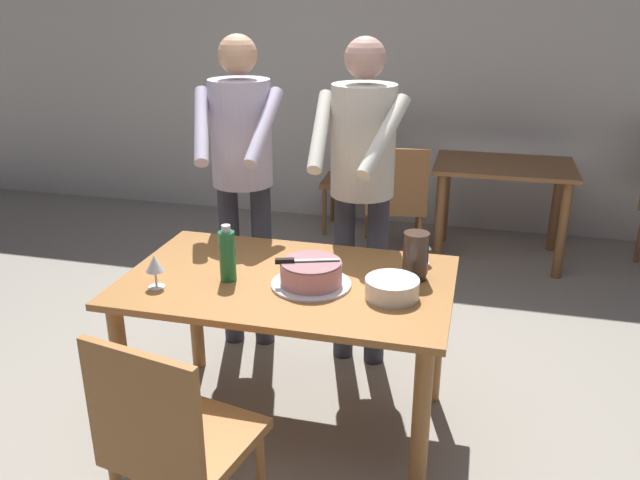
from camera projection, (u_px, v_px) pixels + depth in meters
name	position (u px, v px, depth m)	size (l,w,h in m)	color
ground_plane	(291.00, 422.00, 3.05)	(14.00, 14.00, 0.00)	gray
back_wall	(394.00, 65.00, 5.33)	(10.00, 0.12, 2.70)	beige
main_dining_table	(288.00, 303.00, 2.82)	(1.41, 0.88, 0.75)	#9E6633
cake_on_platter	(311.00, 274.00, 2.69)	(0.34, 0.34, 0.11)	silver
cake_knife	(294.00, 261.00, 2.66)	(0.26, 0.11, 0.02)	silver
plate_stack	(392.00, 288.00, 2.59)	(0.22, 0.22, 0.08)	white
wine_glass_near	(423.00, 243.00, 2.89)	(0.08, 0.08, 0.14)	silver
wine_glass_far	(155.00, 265.00, 2.66)	(0.08, 0.08, 0.14)	silver
water_bottle	(227.00, 255.00, 2.72)	(0.07, 0.07, 0.25)	#1E6B38
hurricane_lamp	(416.00, 256.00, 2.74)	(0.11, 0.11, 0.21)	black
person_cutting_cake	(362.00, 171.00, 3.20)	(0.46, 0.57, 1.72)	#2D2D38
person_standing_beside	(242.00, 162.00, 3.38)	(0.46, 0.57, 1.72)	#2D2D38
chair_near_side	(173.00, 439.00, 2.17)	(0.52, 0.52, 0.90)	#9E6633
background_table	(502.00, 185.00, 4.75)	(1.00, 0.70, 0.74)	brown
background_chair_0	(359.00, 174.00, 5.37)	(0.46, 0.46, 0.90)	brown
background_chair_1	(396.00, 199.00, 4.71)	(0.50, 0.50, 0.90)	brown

